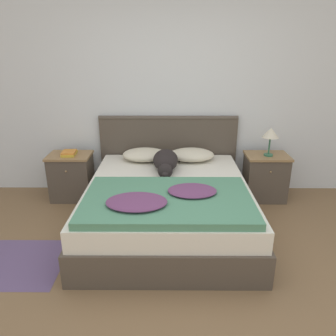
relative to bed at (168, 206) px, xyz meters
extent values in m
plane|color=brown|center=(0.11, -1.05, -0.25)|extent=(16.00, 16.00, 0.00)
cube|color=silver|center=(0.11, 1.08, 1.02)|extent=(9.00, 0.06, 2.55)
cube|color=#4C4238|center=(0.00, 0.00, -0.10)|extent=(1.69, 1.96, 0.31)
cube|color=silver|center=(0.00, 0.00, 0.16)|extent=(1.63, 1.90, 0.20)
cube|color=#4C4238|center=(0.00, 1.00, 0.24)|extent=(1.77, 0.04, 0.99)
cylinder|color=#4C4238|center=(0.00, 1.00, 0.74)|extent=(1.77, 0.06, 0.06)
cube|color=#4C4238|center=(-1.22, 0.73, 0.03)|extent=(0.50, 0.37, 0.56)
cube|color=#937047|center=(-1.22, 0.73, 0.32)|extent=(0.52, 0.39, 0.03)
sphere|color=#937047|center=(-1.22, 0.54, 0.18)|extent=(0.02, 0.02, 0.02)
cube|color=#4C4238|center=(1.22, 0.73, 0.03)|extent=(0.50, 0.37, 0.56)
cube|color=#937047|center=(1.22, 0.73, 0.32)|extent=(0.52, 0.39, 0.03)
sphere|color=#937047|center=(1.22, 0.54, 0.18)|extent=(0.02, 0.02, 0.02)
ellipsoid|color=beige|center=(-0.29, 0.74, 0.33)|extent=(0.55, 0.39, 0.15)
ellipsoid|color=beige|center=(0.29, 0.74, 0.33)|extent=(0.55, 0.39, 0.15)
cube|color=#4C8466|center=(0.00, -0.45, 0.29)|extent=(1.51, 0.96, 0.07)
ellipsoid|color=#663860|center=(-0.26, -0.60, 0.35)|extent=(0.53, 0.38, 0.06)
ellipsoid|color=#663860|center=(0.23, -0.36, 0.35)|extent=(0.45, 0.33, 0.05)
ellipsoid|color=black|center=(-0.03, 0.44, 0.37)|extent=(0.29, 0.48, 0.21)
sphere|color=black|center=(-0.03, 0.17, 0.34)|extent=(0.16, 0.16, 0.16)
ellipsoid|color=black|center=(-0.03, 0.10, 0.33)|extent=(0.07, 0.09, 0.06)
cone|color=black|center=(-0.07, 0.18, 0.40)|extent=(0.05, 0.05, 0.06)
cone|color=black|center=(0.01, 0.18, 0.40)|extent=(0.05, 0.05, 0.06)
ellipsoid|color=black|center=(0.01, 0.65, 0.31)|extent=(0.15, 0.22, 0.08)
cube|color=gold|center=(-1.22, 0.72, 0.35)|extent=(0.16, 0.23, 0.03)
cube|color=orange|center=(-1.22, 0.71, 0.38)|extent=(0.17, 0.19, 0.02)
cylinder|color=#336B4C|center=(1.22, 0.70, 0.35)|extent=(0.11, 0.11, 0.02)
cylinder|color=#336B4C|center=(1.22, 0.70, 0.46)|extent=(0.02, 0.02, 0.21)
cone|color=beige|center=(1.22, 0.70, 0.63)|extent=(0.20, 0.20, 0.12)
cube|color=#604C75|center=(-1.43, -0.64, -0.25)|extent=(0.98, 0.74, 0.00)
camera|label=1|loc=(0.02, -3.10, 1.60)|focal=35.00mm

